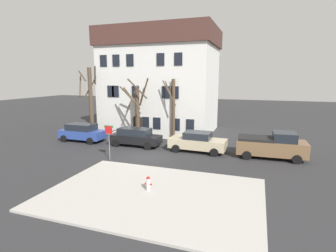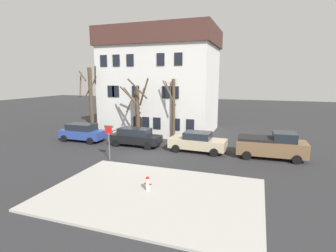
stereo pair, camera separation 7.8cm
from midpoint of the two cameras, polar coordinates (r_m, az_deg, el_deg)
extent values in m
plane|color=#2D2D30|center=(21.32, -4.91, -6.57)|extent=(120.00, 120.00, 0.00)
cube|color=#B7B5AD|center=(14.64, -3.32, -14.47)|extent=(11.41, 7.89, 0.12)
cube|color=white|center=(31.01, -1.68, 7.81)|extent=(12.23, 8.26, 9.60)
cube|color=#4C2D28|center=(31.28, -1.74, 18.50)|extent=(12.73, 8.76, 2.02)
cube|color=#2D231E|center=(28.01, -6.60, -0.27)|extent=(1.10, 0.12, 2.10)
cube|color=black|center=(27.96, -6.76, 0.85)|extent=(0.80, 0.08, 1.20)
cube|color=black|center=(27.56, -4.99, 0.75)|extent=(0.80, 0.08, 1.20)
cube|color=black|center=(27.08, -2.53, 0.60)|extent=(0.80, 0.08, 1.20)
cube|color=black|center=(26.40, 1.67, 0.35)|extent=(0.80, 0.08, 1.20)
cube|color=black|center=(26.01, 4.74, 0.17)|extent=(0.80, 0.08, 1.20)
cube|color=black|center=(29.08, -12.39, 7.40)|extent=(0.80, 0.08, 1.20)
cube|color=black|center=(28.79, -11.45, 7.41)|extent=(0.80, 0.08, 1.20)
cube|color=black|center=(27.67, -7.17, 7.42)|extent=(0.80, 0.08, 1.20)
cube|color=black|center=(26.38, -0.60, 7.35)|extent=(0.80, 0.08, 1.20)
cube|color=black|center=(26.07, 1.41, 7.31)|extent=(0.80, 0.08, 1.20)
cube|color=black|center=(29.50, -13.94, 13.60)|extent=(0.80, 0.08, 1.20)
cube|color=black|center=(28.71, -11.32, 13.80)|extent=(0.80, 0.08, 1.20)
cube|color=black|center=(27.94, -8.36, 13.98)|extent=(0.80, 0.08, 1.20)
cube|color=black|center=(26.58, -1.73, 14.27)|extent=(0.80, 0.08, 1.20)
cube|color=black|center=(25.99, 2.17, 14.36)|extent=(0.80, 0.08, 1.20)
cylinder|color=#4C3D2D|center=(29.50, -16.49, 5.00)|extent=(0.43, 0.43, 7.29)
cylinder|color=#4C3D2D|center=(29.47, -18.61, 8.28)|extent=(1.24, 1.86, 2.23)
cylinder|color=#4C3D2D|center=(29.09, -18.23, 10.33)|extent=(1.49, 1.01, 1.09)
cylinder|color=#4C3D2D|center=(29.41, -15.66, 10.60)|extent=(0.89, 1.08, 1.90)
cylinder|color=#4C3D2D|center=(30.21, -16.39, 8.42)|extent=(1.67, 0.90, 2.77)
cylinder|color=#4C3D2D|center=(26.62, -6.74, 2.51)|extent=(0.43, 0.43, 5.17)
cylinder|color=#4C3D2D|center=(26.81, -5.36, 7.33)|extent=(1.51, 1.09, 2.82)
cylinder|color=#4C3D2D|center=(25.69, -7.98, 6.04)|extent=(1.94, 0.45, 2.06)
cylinder|color=#4C3D2D|center=(25.69, -8.83, 6.76)|extent=(2.26, 1.12, 1.58)
cylinder|color=#4C3D2D|center=(27.03, -7.91, 5.92)|extent=(0.77, 1.60, 2.65)
cylinder|color=#4C3D2D|center=(25.49, -6.77, 8.05)|extent=(1.75, 1.04, 1.99)
cylinder|color=#4C3D2D|center=(26.00, 1.10, 3.45)|extent=(0.34, 0.34, 6.12)
cylinder|color=#4C3D2D|center=(25.51, 0.02, 7.89)|extent=(1.07, 0.87, 1.66)
cylinder|color=#4C3D2D|center=(26.78, 0.86, 7.53)|extent=(1.82, 0.94, 1.40)
cylinder|color=#4C3D2D|center=(25.24, 0.15, 7.19)|extent=(1.55, 0.57, 2.38)
cube|color=#2D4799|center=(27.40, -18.16, -1.67)|extent=(4.49, 1.87, 0.80)
cube|color=#1E232B|center=(27.32, -18.40, -0.19)|extent=(2.78, 1.63, 0.62)
cylinder|color=black|center=(27.33, -14.42, -2.32)|extent=(0.68, 0.22, 0.68)
cylinder|color=black|center=(25.87, -16.67, -3.15)|extent=(0.68, 0.22, 0.68)
cylinder|color=black|center=(29.11, -19.40, -1.82)|extent=(0.68, 0.22, 0.68)
cylinder|color=black|center=(27.74, -21.76, -2.56)|extent=(0.68, 0.22, 0.68)
cube|color=black|center=(24.39, -7.14, -2.76)|extent=(4.73, 1.79, 0.73)
cube|color=#1E232B|center=(24.29, -7.38, -1.19)|extent=(2.94, 1.55, 0.62)
cylinder|color=black|center=(24.56, -2.89, -3.43)|extent=(0.68, 0.23, 0.68)
cylinder|color=black|center=(23.05, -4.54, -4.38)|extent=(0.68, 0.23, 0.68)
cylinder|color=black|center=(25.94, -9.42, -2.81)|extent=(0.68, 0.23, 0.68)
cylinder|color=black|center=(24.51, -11.37, -3.65)|extent=(0.68, 0.23, 0.68)
cube|color=#C6B793|center=(22.51, 6.35, -3.76)|extent=(4.86, 2.08, 0.81)
cube|color=#1E232B|center=(22.35, 6.38, -2.03)|extent=(2.27, 1.74, 0.58)
cylinder|color=black|center=(23.15, 10.84, -4.47)|extent=(0.69, 0.25, 0.68)
cylinder|color=black|center=(21.37, 9.89, -5.69)|extent=(0.69, 0.25, 0.68)
cylinder|color=black|center=(23.92, 3.15, -3.81)|extent=(0.69, 0.25, 0.68)
cylinder|color=black|center=(22.21, 1.62, -4.92)|extent=(0.69, 0.25, 0.68)
cube|color=brown|center=(22.10, 21.34, -4.32)|extent=(5.23, 2.22, 1.09)
cube|color=#1E232B|center=(22.00, 23.91, -2.17)|extent=(1.71, 1.86, 0.70)
cube|color=black|center=(21.89, 18.49, -2.54)|extent=(2.75, 2.06, 0.20)
cylinder|color=black|center=(23.42, 25.39, -5.14)|extent=(0.69, 0.24, 0.68)
cylinder|color=black|center=(21.47, 26.14, -6.56)|extent=(0.69, 0.24, 0.68)
cylinder|color=black|center=(23.15, 16.74, -4.73)|extent=(0.69, 0.24, 0.68)
cylinder|color=black|center=(21.17, 16.67, -6.14)|extent=(0.69, 0.24, 0.68)
cylinder|color=silver|center=(14.73, -4.47, -12.59)|extent=(0.22, 0.22, 0.70)
sphere|color=red|center=(14.59, -4.49, -11.26)|extent=(0.21, 0.21, 0.21)
cylinder|color=red|center=(14.77, -5.05, -12.38)|extent=(0.10, 0.09, 0.09)
cylinder|color=red|center=(14.66, -3.88, -12.55)|extent=(0.10, 0.09, 0.09)
cylinder|color=slate|center=(20.44, -12.77, -3.67)|extent=(0.07, 0.07, 2.66)
cube|color=red|center=(20.20, -12.92, -0.85)|extent=(0.60, 0.03, 0.60)
cube|color=#1E8C38|center=(20.18, -12.89, -0.13)|extent=(0.76, 0.02, 0.18)
torus|color=black|center=(28.65, -11.55, -1.59)|extent=(0.71, 0.17, 0.71)
torus|color=black|center=(29.03, -13.48, -1.51)|extent=(0.71, 0.17, 0.71)
cylinder|color=maroon|center=(28.79, -12.54, -1.12)|extent=(0.99, 0.22, 0.19)
cylinder|color=maroon|center=(28.82, -12.93, -0.66)|extent=(0.09, 0.05, 0.45)
camera|label=1|loc=(0.04, -90.10, -0.02)|focal=28.04mm
camera|label=2|loc=(0.04, 89.90, 0.02)|focal=28.04mm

